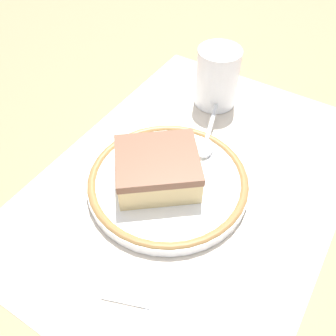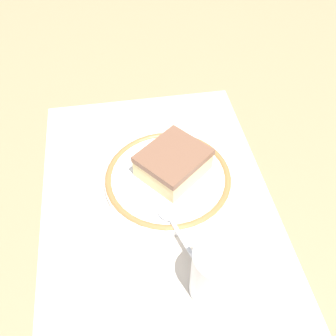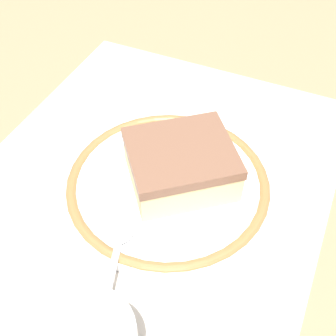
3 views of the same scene
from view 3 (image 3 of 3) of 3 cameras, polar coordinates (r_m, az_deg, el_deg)
ground_plane at (r=0.43m, az=-4.25°, el=-4.74°), size 2.40×2.40×0.00m
placemat at (r=0.43m, az=-4.26°, el=-4.68°), size 0.49×0.35×0.00m
plate at (r=0.43m, az=0.00°, el=-2.23°), size 0.20×0.20×0.02m
cake_slice at (r=0.41m, az=1.69°, el=0.48°), size 0.13×0.13×0.04m
spoon at (r=0.38m, az=-6.58°, el=-10.03°), size 0.12×0.05×0.01m
napkin at (r=0.55m, az=-4.90°, el=9.83°), size 0.13×0.13×0.00m
sugar_packet at (r=0.54m, az=2.22°, el=9.00°), size 0.05×0.06×0.01m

